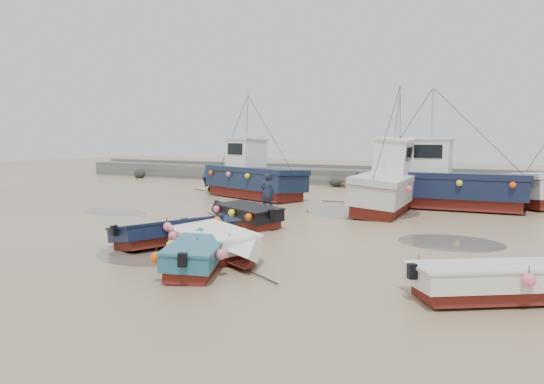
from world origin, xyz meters
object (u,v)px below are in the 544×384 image
at_px(dinghy_1, 178,228).
at_px(dinghy_4, 245,211).
at_px(cabin_boat_1, 387,184).
at_px(person, 267,211).
at_px(cabin_boat_2, 437,183).
at_px(dinghy_3, 521,277).
at_px(dinghy_5, 214,239).
at_px(cabin_boat_0, 248,176).
at_px(dinghy_2, 197,250).

distance_m(dinghy_1, dinghy_4, 4.62).
bearing_deg(cabin_boat_1, person, -152.99).
xyz_separation_m(cabin_boat_1, cabin_boat_2, (2.04, 2.13, -0.04)).
bearing_deg(dinghy_3, cabin_boat_2, 164.03).
xyz_separation_m(dinghy_1, dinghy_3, (11.01, -1.26, -0.01)).
distance_m(cabin_boat_1, cabin_boat_2, 2.95).
bearing_deg(dinghy_1, dinghy_3, 15.02).
height_order(dinghy_4, dinghy_5, same).
xyz_separation_m(dinghy_5, person, (-3.32, 9.43, -0.54)).
relative_size(dinghy_3, dinghy_4, 1.12).
relative_size(cabin_boat_0, person, 5.15).
bearing_deg(dinghy_2, person, 84.83).
height_order(cabin_boat_0, person, cabin_boat_0).
distance_m(dinghy_2, cabin_boat_1, 14.21).
distance_m(cabin_boat_0, cabin_boat_1, 9.30).
distance_m(dinghy_3, cabin_boat_0, 21.59).
bearing_deg(dinghy_4, dinghy_1, -150.57).
height_order(dinghy_4, cabin_boat_0, cabin_boat_0).
bearing_deg(dinghy_1, dinghy_5, -3.42).
bearing_deg(dinghy_3, dinghy_4, -152.06).
relative_size(cabin_boat_0, cabin_boat_2, 0.92).
distance_m(dinghy_1, dinghy_5, 2.49).
distance_m(cabin_boat_1, person, 6.17).
height_order(cabin_boat_1, person, cabin_boat_1).
distance_m(dinghy_1, person, 8.46).
xyz_separation_m(dinghy_5, cabin_boat_2, (3.87, 14.68, 0.77)).
height_order(dinghy_4, cabin_boat_1, cabin_boat_1).
relative_size(dinghy_5, cabin_boat_0, 0.58).
xyz_separation_m(dinghy_2, person, (-3.83, 11.00, -0.57)).
xyz_separation_m(dinghy_4, person, (-0.97, 3.75, -0.55)).
bearing_deg(cabin_boat_0, dinghy_1, -139.20).
bearing_deg(dinghy_2, cabin_boat_2, 53.95).
height_order(dinghy_4, cabin_boat_2, cabin_boat_2).
bearing_deg(dinghy_5, person, -130.08).
height_order(dinghy_1, cabin_boat_1, cabin_boat_1).
xyz_separation_m(dinghy_2, cabin_boat_2, (3.36, 16.25, 0.75)).
bearing_deg(cabin_boat_1, dinghy_5, -102.53).
bearing_deg(dinghy_5, cabin_boat_2, -164.25).
bearing_deg(cabin_boat_2, person, 122.52).
xyz_separation_m(dinghy_3, dinghy_5, (-8.75, 0.21, 0.01)).
bearing_deg(dinghy_2, cabin_boat_1, 60.29).
xyz_separation_m(dinghy_4, cabin_boat_2, (6.22, 9.01, 0.77)).
bearing_deg(dinghy_5, dinghy_4, -127.01).
height_order(cabin_boat_0, cabin_boat_1, same).
distance_m(dinghy_1, cabin_boat_1, 12.23).
xyz_separation_m(dinghy_2, cabin_boat_1, (1.32, 14.12, 0.79)).
distance_m(dinghy_3, dinghy_5, 8.75).
distance_m(cabin_boat_0, cabin_boat_2, 11.20).
height_order(dinghy_2, cabin_boat_0, cabin_boat_0).
distance_m(dinghy_4, person, 3.92).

